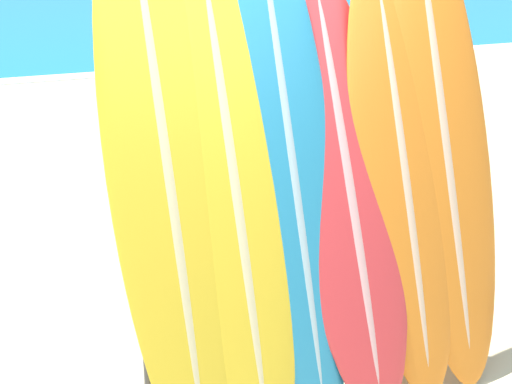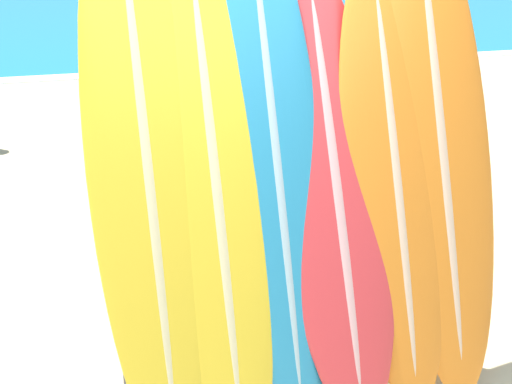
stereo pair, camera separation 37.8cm
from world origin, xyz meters
name	(u,v)px [view 2 (the right image)]	position (x,y,z in m)	size (l,w,h in m)	color
surfboard_rack	(309,317)	(0.12, 0.30, 0.44)	(1.83, 0.04, 0.82)	#47474C
surfboard_slot_0	(147,172)	(-0.62, 0.41, 1.24)	(0.52, 0.93, 2.47)	yellow
surfboard_slot_1	(215,190)	(-0.32, 0.38, 1.13)	(0.55, 0.86, 2.26)	yellow
surfboard_slot_2	(274,158)	(-0.02, 0.42, 1.24)	(0.48, 0.92, 2.48)	teal
surfboard_slot_3	(334,191)	(0.26, 0.36, 1.06)	(0.58, 0.91, 2.13)	red
surfboard_slot_4	(394,183)	(0.58, 0.36, 1.07)	(0.54, 0.80, 2.14)	orange
surfboard_slot_5	(438,139)	(0.85, 0.42, 1.26)	(0.59, 0.91, 2.51)	orange
person_near_water	(152,68)	(0.36, 5.37, 0.88)	(0.23, 0.27, 1.61)	tan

